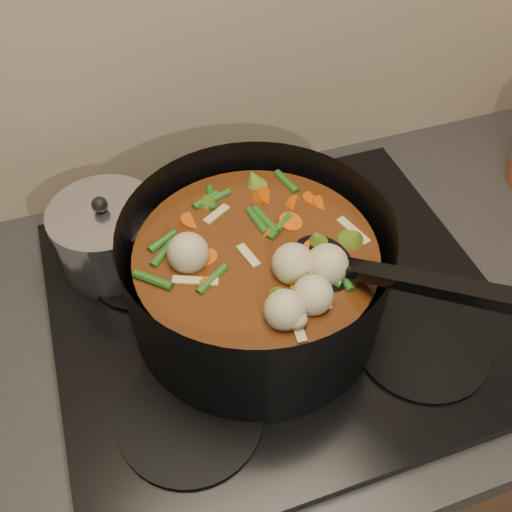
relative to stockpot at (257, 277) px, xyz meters
name	(u,v)px	position (x,y,z in m)	size (l,w,h in m)	color
counter	(270,441)	(0.03, 0.01, -0.55)	(2.64, 0.64, 0.91)	brown
stovetop	(276,306)	(0.03, 0.01, -0.09)	(0.62, 0.54, 0.03)	black
stockpot	(257,277)	(0.00, 0.00, 0.00)	(0.41, 0.45, 0.25)	black
saucepan	(108,236)	(-0.17, 0.16, -0.03)	(0.16, 0.16, 0.13)	silver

